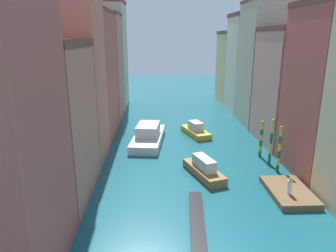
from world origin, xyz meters
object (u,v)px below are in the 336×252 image
object	(u,v)px
mooring_pole_2	(261,138)
gondola_black	(197,222)
motorboat_1	(204,169)
vaporetto_white	(148,136)
mooring_pole_0	(279,149)
motorboat_0	(196,130)
waterfront_dock	(289,192)
mooring_pole_1	(271,142)
person_on_dock	(290,186)

from	to	relation	value
mooring_pole_2	gondola_black	xyz separation A→B (m)	(-9.18, -13.76, -1.96)
gondola_black	motorboat_1	bearing A→B (deg)	78.49
mooring_pole_2	vaporetto_white	size ratio (longest dim) A/B	0.41
mooring_pole_0	motorboat_1	distance (m)	8.04
motorboat_0	waterfront_dock	bearing A→B (deg)	-71.23
mooring_pole_2	vaporetto_white	bearing A→B (deg)	157.10
vaporetto_white	mooring_pole_0	bearing A→B (deg)	-36.39
waterfront_dock	mooring_pole_1	distance (m)	7.48
mooring_pole_0	gondola_black	xyz separation A→B (m)	(-9.58, -9.31, -2.29)
waterfront_dock	mooring_pole_1	bearing A→B (deg)	84.15
mooring_pole_1	motorboat_1	bearing A→B (deg)	-159.95
person_on_dock	gondola_black	bearing A→B (deg)	-156.80
mooring_pole_1	mooring_pole_0	bearing A→B (deg)	-87.98
waterfront_dock	vaporetto_white	size ratio (longest dim) A/B	0.55
mooring_pole_0	mooring_pole_2	distance (m)	4.49
motorboat_1	motorboat_0	bearing A→B (deg)	86.28
mooring_pole_0	gondola_black	size ratio (longest dim) A/B	0.57
mooring_pole_1	mooring_pole_2	bearing A→B (deg)	97.95
person_on_dock	mooring_pole_0	distance (m)	5.98
waterfront_dock	mooring_pole_2	bearing A→B (deg)	87.48
waterfront_dock	mooring_pole_0	distance (m)	5.43
motorboat_1	gondola_black	bearing A→B (deg)	-101.51
person_on_dock	mooring_pole_2	size ratio (longest dim) A/B	0.35
waterfront_dock	mooring_pole_0	bearing A→B (deg)	80.64
motorboat_1	waterfront_dock	bearing A→B (deg)	-31.23
motorboat_0	gondola_black	bearing A→B (deg)	-96.77
waterfront_dock	motorboat_1	bearing A→B (deg)	148.77
mooring_pole_1	motorboat_1	size ratio (longest dim) A/B	0.80
vaporetto_white	motorboat_0	xyz separation A→B (m)	(6.72, 3.07, -0.26)
mooring_pole_0	motorboat_0	size ratio (longest dim) A/B	0.77
gondola_black	person_on_dock	bearing A→B (deg)	23.20
mooring_pole_2	gondola_black	world-z (taller)	mooring_pole_2
gondola_black	motorboat_0	xyz separation A→B (m)	(2.66, 22.43, 0.41)
gondola_black	mooring_pole_0	bearing A→B (deg)	44.19
person_on_dock	mooring_pole_2	world-z (taller)	mooring_pole_2
mooring_pole_0	mooring_pole_1	distance (m)	2.21
vaporetto_white	gondola_black	size ratio (longest dim) A/B	1.20
waterfront_dock	motorboat_1	distance (m)	8.20
waterfront_dock	mooring_pole_1	world-z (taller)	mooring_pole_1
mooring_pole_0	vaporetto_white	world-z (taller)	mooring_pole_0
person_on_dock	mooring_pole_1	bearing A→B (deg)	82.05
mooring_pole_0	vaporetto_white	distance (m)	17.02
mooring_pole_0	mooring_pole_1	xyz separation A→B (m)	(-0.08, 2.20, 0.05)
waterfront_dock	vaporetto_white	world-z (taller)	vaporetto_white
vaporetto_white	gondola_black	bearing A→B (deg)	-78.15
person_on_dock	motorboat_0	size ratio (longest dim) A/B	0.23
waterfront_dock	motorboat_0	xyz separation A→B (m)	(-6.11, 17.99, 0.40)
waterfront_dock	person_on_dock	distance (m)	1.34
gondola_black	motorboat_1	xyz separation A→B (m)	(1.77, 8.69, 0.46)
mooring_pole_1	motorboat_0	bearing A→B (deg)	122.05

